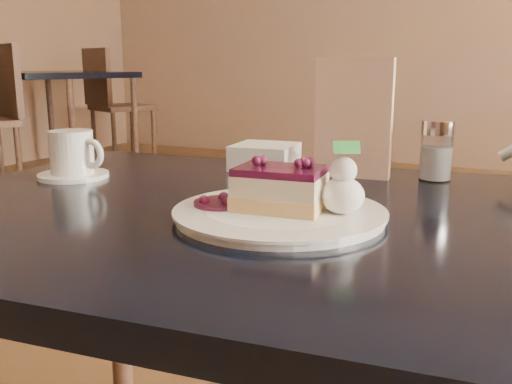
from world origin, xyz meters
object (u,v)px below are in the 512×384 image
at_px(main_table, 289,261).
at_px(coffee_set, 73,157).
at_px(dessert_plate, 280,214).
at_px(bg_table_far_left, 64,166).
at_px(cheesecake_slice, 280,189).

height_order(main_table, coffee_set, coffee_set).
height_order(main_table, dessert_plate, dessert_plate).
height_order(main_table, bg_table_far_left, bg_table_far_left).
bearing_deg(dessert_plate, cheesecake_slice, 0.00).
relative_size(coffee_set, bg_table_far_left, 0.06).
relative_size(cheesecake_slice, bg_table_far_left, 0.06).
distance_m(main_table, cheesecake_slice, 0.12).
bearing_deg(main_table, cheesecake_slice, -90.00).
xyz_separation_m(main_table, dessert_plate, (0.00, -0.05, 0.08)).
bearing_deg(bg_table_far_left, cheesecake_slice, -18.44).
bearing_deg(cheesecake_slice, bg_table_far_left, 132.63).
relative_size(main_table, bg_table_far_left, 0.59).
distance_m(main_table, coffee_set, 0.45).
distance_m(cheesecake_slice, bg_table_far_left, 4.28).
height_order(dessert_plate, bg_table_far_left, bg_table_far_left).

